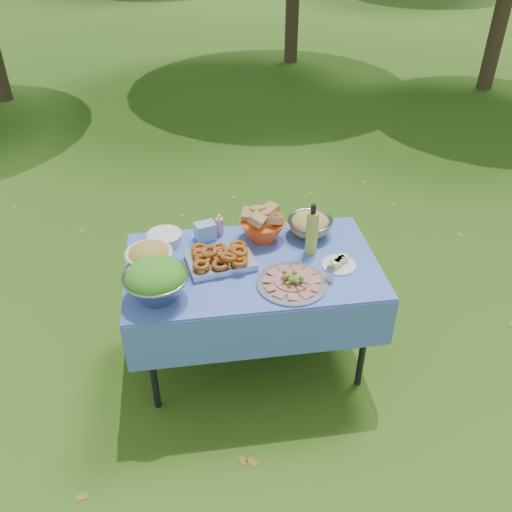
{
  "coord_description": "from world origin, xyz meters",
  "views": [
    {
      "loc": [
        -0.34,
        -2.53,
        2.61
      ],
      "look_at": [
        0.02,
        0.0,
        0.81
      ],
      "focal_mm": 38.0,
      "sensor_mm": 36.0,
      "label": 1
    }
  ],
  "objects_px": {
    "salad_bowl": "(156,280)",
    "oil_bottle": "(312,229)",
    "charcuterie_platter": "(292,278)",
    "plate_stack": "(165,238)",
    "pasta_bowl_steel": "(310,224)",
    "picnic_table": "(253,313)",
    "bread_bowl": "(262,225)"
  },
  "relations": [
    {
      "from": "salad_bowl",
      "to": "oil_bottle",
      "type": "height_order",
      "value": "oil_bottle"
    },
    {
      "from": "charcuterie_platter",
      "to": "oil_bottle",
      "type": "relative_size",
      "value": 1.21
    },
    {
      "from": "plate_stack",
      "to": "pasta_bowl_steel",
      "type": "xyz_separation_m",
      "value": [
        0.9,
        -0.04,
        0.04
      ]
    },
    {
      "from": "picnic_table",
      "to": "bread_bowl",
      "type": "height_order",
      "value": "bread_bowl"
    },
    {
      "from": "salad_bowl",
      "to": "pasta_bowl_steel",
      "type": "relative_size",
      "value": 1.26
    },
    {
      "from": "charcuterie_platter",
      "to": "oil_bottle",
      "type": "distance_m",
      "value": 0.36
    },
    {
      "from": "picnic_table",
      "to": "bread_bowl",
      "type": "xyz_separation_m",
      "value": [
        0.1,
        0.27,
        0.48
      ]
    },
    {
      "from": "bread_bowl",
      "to": "charcuterie_platter",
      "type": "distance_m",
      "value": 0.5
    },
    {
      "from": "picnic_table",
      "to": "salad_bowl",
      "type": "bearing_deg",
      "value": -156.92
    },
    {
      "from": "salad_bowl",
      "to": "plate_stack",
      "type": "distance_m",
      "value": 0.54
    },
    {
      "from": "charcuterie_platter",
      "to": "plate_stack",
      "type": "bearing_deg",
      "value": 142.65
    },
    {
      "from": "picnic_table",
      "to": "oil_bottle",
      "type": "height_order",
      "value": "oil_bottle"
    },
    {
      "from": "charcuterie_platter",
      "to": "picnic_table",
      "type": "bearing_deg",
      "value": 130.35
    },
    {
      "from": "bread_bowl",
      "to": "plate_stack",
      "type": "bearing_deg",
      "value": 176.31
    },
    {
      "from": "picnic_table",
      "to": "pasta_bowl_steel",
      "type": "height_order",
      "value": "pasta_bowl_steel"
    },
    {
      "from": "pasta_bowl_steel",
      "to": "charcuterie_platter",
      "type": "height_order",
      "value": "pasta_bowl_steel"
    },
    {
      "from": "picnic_table",
      "to": "oil_bottle",
      "type": "distance_m",
      "value": 0.66
    },
    {
      "from": "salad_bowl",
      "to": "oil_bottle",
      "type": "xyz_separation_m",
      "value": [
        0.91,
        0.3,
        0.05
      ]
    },
    {
      "from": "picnic_table",
      "to": "charcuterie_platter",
      "type": "bearing_deg",
      "value": -49.65
    },
    {
      "from": "picnic_table",
      "to": "plate_stack",
      "type": "xyz_separation_m",
      "value": [
        -0.5,
        0.3,
        0.41
      ]
    },
    {
      "from": "picnic_table",
      "to": "pasta_bowl_steel",
      "type": "bearing_deg",
      "value": 33.46
    },
    {
      "from": "bread_bowl",
      "to": "oil_bottle",
      "type": "height_order",
      "value": "oil_bottle"
    },
    {
      "from": "picnic_table",
      "to": "pasta_bowl_steel",
      "type": "relative_size",
      "value": 5.29
    },
    {
      "from": "bread_bowl",
      "to": "picnic_table",
      "type": "bearing_deg",
      "value": -110.45
    },
    {
      "from": "pasta_bowl_steel",
      "to": "oil_bottle",
      "type": "height_order",
      "value": "oil_bottle"
    },
    {
      "from": "salad_bowl",
      "to": "pasta_bowl_steel",
      "type": "xyz_separation_m",
      "value": [
        0.94,
        0.5,
        -0.04
      ]
    },
    {
      "from": "pasta_bowl_steel",
      "to": "oil_bottle",
      "type": "relative_size",
      "value": 0.85
    },
    {
      "from": "picnic_table",
      "to": "plate_stack",
      "type": "bearing_deg",
      "value": 148.74
    },
    {
      "from": "bread_bowl",
      "to": "oil_bottle",
      "type": "relative_size",
      "value": 0.87
    },
    {
      "from": "salad_bowl",
      "to": "picnic_table",
      "type": "bearing_deg",
      "value": 23.08
    },
    {
      "from": "salad_bowl",
      "to": "pasta_bowl_steel",
      "type": "height_order",
      "value": "salad_bowl"
    },
    {
      "from": "oil_bottle",
      "to": "pasta_bowl_steel",
      "type": "bearing_deg",
      "value": 79.18
    }
  ]
}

